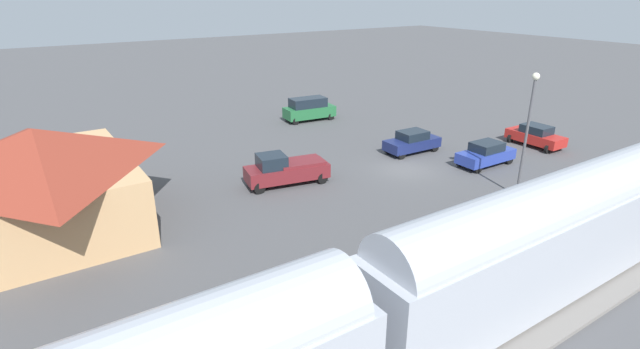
% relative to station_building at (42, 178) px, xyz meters
% --- Properties ---
extents(ground_plane, '(200.00, 200.00, 0.00)m').
position_rel_station_building_xyz_m(ground_plane, '(-4.00, -22.00, -2.87)').
color(ground_plane, '#4C4C4F').
extents(railway_track, '(4.80, 70.00, 0.30)m').
position_rel_station_building_xyz_m(railway_track, '(-18.00, -22.00, -2.78)').
color(railway_track, slate).
rests_on(railway_track, ground).
extents(platform, '(3.20, 46.00, 0.30)m').
position_rel_station_building_xyz_m(platform, '(-14.00, -22.00, -2.72)').
color(platform, '#B7B2A8').
rests_on(platform, ground).
extents(station_building, '(11.63, 9.25, 5.53)m').
position_rel_station_building_xyz_m(station_building, '(0.00, 0.00, 0.00)').
color(station_building, tan).
rests_on(station_building, ground).
extents(pedestrian_on_platform, '(0.36, 0.36, 1.71)m').
position_rel_station_building_xyz_m(pedestrian_on_platform, '(-14.37, -30.35, -1.59)').
color(pedestrian_on_platform, brown).
rests_on(pedestrian_on_platform, platform).
extents(pedestrian_waiting_far, '(0.36, 0.36, 1.71)m').
position_rel_station_building_xyz_m(pedestrian_waiting_far, '(-14.08, -19.14, -1.59)').
color(pedestrian_waiting_far, '#333338').
rests_on(pedestrian_waiting_far, platform).
extents(sedan_navy, '(1.99, 4.56, 1.74)m').
position_rel_station_building_xyz_m(sedan_navy, '(-1.44, -24.98, -1.99)').
color(sedan_navy, navy).
rests_on(sedan_navy, ground).
extents(sedan_blue, '(1.89, 4.52, 1.74)m').
position_rel_station_building_xyz_m(sedan_blue, '(-6.51, -27.41, -1.99)').
color(sedan_blue, '#283D9E').
rests_on(sedan_blue, ground).
extents(sedan_red, '(4.52, 2.32, 1.74)m').
position_rel_station_building_xyz_m(sedan_red, '(-5.76, -34.50, -1.99)').
color(sedan_red, red).
rests_on(sedan_red, ground).
extents(pickup_maroon, '(2.90, 5.67, 2.14)m').
position_rel_station_building_xyz_m(pickup_maroon, '(-1.64, -13.52, -1.84)').
color(pickup_maroon, maroon).
rests_on(pickup_maroon, ground).
extents(suv_green, '(2.43, 5.07, 2.22)m').
position_rel_station_building_xyz_m(suv_green, '(11.25, -23.47, -1.72)').
color(suv_green, '#236638').
rests_on(suv_green, ground).
extents(light_pole_near_platform, '(0.44, 0.44, 7.60)m').
position_rel_station_building_xyz_m(light_pole_near_platform, '(-11.20, -24.62, 1.92)').
color(light_pole_near_platform, '#515156').
rests_on(light_pole_near_platform, ground).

